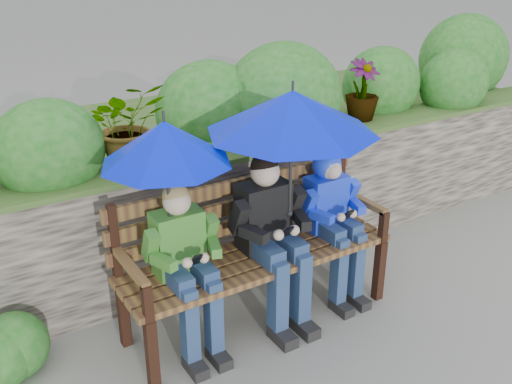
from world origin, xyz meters
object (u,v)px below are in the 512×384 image
boy_left (185,260)px  boy_right (333,212)px  park_bench (253,243)px  umbrella_left (165,143)px  boy_middle (272,231)px  umbrella_right (292,112)px

boy_left → boy_right: bearing=0.7°
boy_right → park_bench: bearing=173.2°
boy_left → umbrella_left: 0.77m
umbrella_left → boy_left: bearing=-47.4°
boy_right → umbrella_left: umbrella_left is taller
boy_middle → boy_right: 0.55m
park_bench → umbrella_left: 1.04m
boy_middle → umbrella_right: 0.83m
boy_right → umbrella_left: (-1.25, 0.05, 0.74)m
umbrella_left → umbrella_right: bearing=-4.6°
park_bench → umbrella_left: bearing=-177.3°
boy_left → park_bench: bearing=9.4°
boy_middle → boy_right: size_ratio=1.08×
park_bench → umbrella_right: umbrella_right is taller
umbrella_left → umbrella_right: size_ratio=0.77×
park_bench → boy_right: 0.66m
boy_left → umbrella_right: (0.79, -0.01, 0.84)m
boy_right → umbrella_left: bearing=177.8°
boy_right → umbrella_right: (-0.40, -0.02, 0.81)m
umbrella_right → umbrella_left: bearing=175.4°
boy_left → boy_right: 1.19m
umbrella_left → umbrella_right: 0.85m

